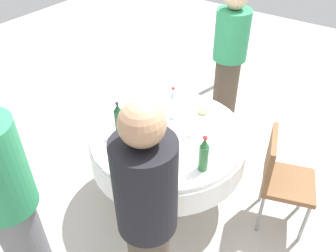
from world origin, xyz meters
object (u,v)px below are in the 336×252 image
dining_table (168,146)px  person_near (229,62)px  bottle_clear_near (173,104)px  bottle_green_west (204,154)px  plate_rear (203,113)px  chair_front (280,175)px  plate_mid (126,118)px  wine_glass_north (192,125)px  bottle_dark_green_inner (119,120)px  wine_glass_front (164,125)px  person_west (10,207)px  person_inner (147,219)px  wine_glass_left (149,133)px

dining_table → person_near: 1.24m
bottle_clear_near → bottle_green_west: (0.38, 0.51, -0.00)m
plate_rear → chair_front: size_ratio=0.25×
bottle_green_west → plate_mid: (-0.14, -0.83, -0.13)m
bottle_clear_near → chair_front: (-0.11, 0.94, -0.36)m
wine_glass_north → plate_mid: wine_glass_north is taller
plate_rear → chair_front: bearing=84.0°
bottle_dark_green_inner → plate_rear: size_ratio=1.37×
bottle_dark_green_inner → plate_mid: 0.25m
bottle_dark_green_inner → wine_glass_front: size_ratio=1.92×
dining_table → wine_glass_front: (0.06, 0.01, 0.27)m
bottle_dark_green_inner → plate_rear: bearing=147.0°
dining_table → bottle_green_west: size_ratio=4.45×
bottle_clear_near → bottle_green_west: 0.64m
dining_table → plate_mid: (0.06, -0.39, 0.16)m
wine_glass_north → person_west: 1.38m
bottle_clear_near → wine_glass_north: bearing=66.0°
plate_mid → person_west: person_west is taller
bottle_clear_near → wine_glass_north: 0.28m
wine_glass_north → person_inner: (0.91, 0.27, 0.03)m
plate_rear → person_near: bearing=-167.2°
wine_glass_north → person_west: bearing=-17.7°
dining_table → wine_glass_left: size_ratio=9.05×
wine_glass_front → bottle_clear_near: bearing=-160.6°
person_inner → bottle_green_west: bearing=-117.0°
plate_rear → bottle_green_west: bearing=30.6°
bottle_dark_green_inner → wine_glass_north: bottle_dark_green_inner is taller
plate_rear → person_inner: 1.27m
bottle_clear_near → plate_mid: bearing=-52.8°
plate_mid → person_inner: person_inner is taller
bottle_green_west → chair_front: (-0.49, 0.43, -0.36)m
plate_mid → person_west: bearing=7.5°
bottle_clear_near → person_inner: size_ratio=0.18×
wine_glass_front → person_near: size_ratio=0.10×
bottle_dark_green_inner → bottle_green_west: bearing=93.5°
bottle_clear_near → wine_glass_left: (0.38, 0.04, -0.04)m
bottle_clear_near → wine_glass_front: bottle_clear_near is taller
wine_glass_left → wine_glass_north: (-0.26, 0.22, 0.01)m
bottle_clear_near → person_west: (1.43, -0.16, 0.02)m
bottle_dark_green_inner → plate_rear: bottle_dark_green_inner is taller
person_near → plate_rear: bearing=-81.4°
bottle_green_west → person_inner: size_ratio=0.17×
person_inner → wine_glass_left: bearing=-81.2°
wine_glass_left → bottle_green_west: bearing=89.9°
dining_table → bottle_green_west: (0.20, 0.44, 0.29)m
wine_glass_front → chair_front: size_ratio=0.18×
plate_rear → dining_table: bearing=-15.5°
person_inner → person_west: person_west is taller
bottle_dark_green_inner → chair_front: bottle_dark_green_inner is taller
wine_glass_front → person_west: person_west is taller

